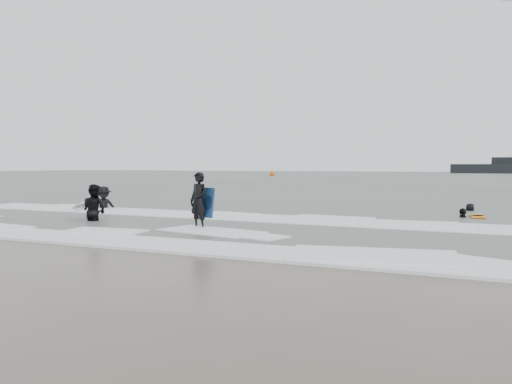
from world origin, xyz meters
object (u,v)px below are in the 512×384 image
at_px(surfer_centre, 199,229).
at_px(surfer_breaker, 104,210).
at_px(surfer_right_near, 463,219).
at_px(surfer_right_far, 470,212).
at_px(surfer_wading, 94,222).
at_px(buoy, 272,174).

xyz_separation_m(surfer_centre, surfer_breaker, (-7.68, 4.18, 0.00)).
bearing_deg(surfer_right_near, surfer_right_far, -156.50).
bearing_deg(surfer_right_near, surfer_breaker, -53.44).
distance_m(surfer_wading, surfer_breaker, 5.11).
height_order(surfer_right_near, surfer_right_far, surfer_right_near).
height_order(surfer_centre, surfer_breaker, surfer_breaker).
xyz_separation_m(surfer_breaker, surfer_right_far, (15.34, 5.98, 0.00)).
bearing_deg(surfer_centre, surfer_breaker, 165.49).
bearing_deg(surfer_right_near, buoy, -125.21).
height_order(surfer_breaker, surfer_right_near, surfer_breaker).
bearing_deg(surfer_breaker, surfer_right_far, -24.88).
bearing_deg(surfer_centre, buoy, 125.59).
height_order(surfer_wading, surfer_breaker, surfer_breaker).
xyz_separation_m(surfer_wading, surfer_right_far, (12.19, 9.99, 0.00)).
relative_size(surfer_wading, buoy, 1.16).
relative_size(surfer_centre, surfer_wading, 0.97).
relative_size(surfer_breaker, buoy, 1.17).
bearing_deg(surfer_wading, surfer_right_far, -143.94).
distance_m(surfer_centre, surfer_right_near, 10.24).
distance_m(surfer_right_near, buoy, 77.58).
relative_size(surfer_wading, surfer_right_near, 1.23).
bearing_deg(surfer_breaker, buoy, 61.01).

